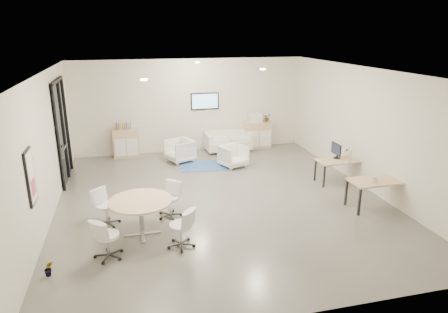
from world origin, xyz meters
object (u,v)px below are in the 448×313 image
at_px(sideboard_left, 126,143).
at_px(sideboard_right, 257,135).
at_px(desk_front, 378,183).
at_px(armchair_left, 180,150).
at_px(loveseat, 228,142).
at_px(round_table, 141,204).
at_px(armchair_right, 233,155).
at_px(desk_rear, 339,162).

bearing_deg(sideboard_left, sideboard_right, -0.16).
bearing_deg(sideboard_right, desk_front, -78.64).
xyz_separation_m(sideboard_left, armchair_left, (1.68, -0.94, -0.08)).
distance_m(sideboard_right, armchair_left, 3.11).
height_order(loveseat, desk_front, desk_front).
distance_m(desk_front, round_table, 5.55).
bearing_deg(round_table, armchair_right, 51.58).
distance_m(sideboard_left, sideboard_right, 4.65).
bearing_deg(loveseat, sideboard_right, 5.39).
bearing_deg(desk_rear, armchair_right, 139.08).
bearing_deg(sideboard_left, armchair_right, -29.74).
relative_size(armchair_left, armchair_right, 1.08).
height_order(armchair_right, round_table, round_table).
height_order(sideboard_left, armchair_right, sideboard_left).
xyz_separation_m(armchair_left, armchair_right, (1.56, -0.91, -0.03)).
bearing_deg(desk_rear, armchair_left, 142.09).
distance_m(sideboard_left, round_table, 5.67).
distance_m(desk_rear, round_table, 5.82).
relative_size(loveseat, round_table, 1.24).
distance_m(sideboard_right, loveseat, 1.16).
bearing_deg(desk_rear, sideboard_right, 103.92).
bearing_deg(sideboard_left, armchair_left, -29.19).
bearing_deg(loveseat, armchair_left, -158.57).
bearing_deg(armchair_left, desk_rear, 29.94).
bearing_deg(armchair_left, loveseat, 88.87).
relative_size(sideboard_left, loveseat, 0.59).
bearing_deg(desk_front, armchair_left, 130.63).
bearing_deg(round_table, armchair_left, 72.83).
height_order(armchair_left, round_table, armchair_left).
relative_size(armchair_left, desk_rear, 0.63).
distance_m(armchair_right, desk_front, 4.55).
height_order(armchair_left, desk_rear, armchair_left).
xyz_separation_m(sideboard_left, sideboard_right, (4.65, -0.01, 0.00)).
relative_size(sideboard_left, armchair_right, 1.28).
bearing_deg(armchair_left, armchair_right, 35.32).
distance_m(loveseat, desk_rear, 4.36).
distance_m(armchair_right, round_table, 4.87).
distance_m(desk_rear, desk_front, 1.76).
xyz_separation_m(armchair_left, round_table, (-1.46, -4.72, 0.31)).
height_order(sideboard_right, armchair_left, sideboard_right).
height_order(armchair_right, desk_front, armchair_right).
bearing_deg(loveseat, desk_rear, -60.51).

